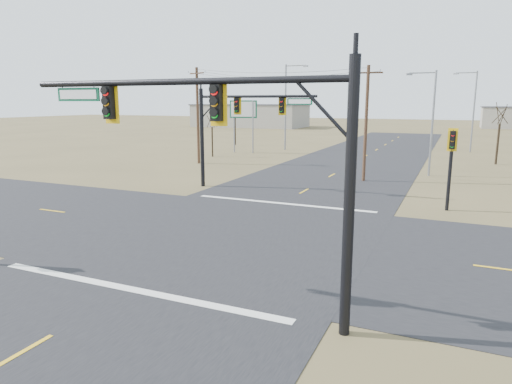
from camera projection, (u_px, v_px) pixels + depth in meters
ground at (230, 234)px, 22.69m from camera, size 320.00×320.00×0.00m
road_ew at (230, 234)px, 22.69m from camera, size 160.00×14.00×0.02m
road_ns at (230, 234)px, 22.69m from camera, size 14.00×160.00×0.02m
stop_bar_near at (132, 289)px, 15.96m from camera, size 12.00×0.40×0.01m
stop_bar_far at (283, 203)px, 29.41m from camera, size 12.00×0.40×0.01m
mast_arm_near at (230, 134)px, 13.32m from camera, size 11.11×0.41×7.67m
mast_arm_far at (236, 117)px, 33.40m from camera, size 9.18×0.54×7.44m
pedestal_signal_ne at (451, 152)px, 26.88m from camera, size 0.57×0.51×4.98m
utility_pole_near at (366, 122)px, 36.93m from camera, size 2.27×0.49×9.33m
utility_pole_far at (198, 115)px, 47.65m from camera, size 2.26×1.12×9.93m
highway_sign at (243, 116)px, 58.03m from camera, size 3.47×0.81×6.63m
streetlight_a at (430, 118)px, 39.63m from camera, size 2.55×0.40×9.12m
streetlight_b at (472, 107)px, 58.28m from camera, size 2.88×0.46×10.27m
streetlight_c at (287, 103)px, 60.95m from camera, size 3.16×0.40×11.29m
bare_tree_a at (212, 120)px, 53.77m from camera, size 2.71×2.71×5.50m
bare_tree_b at (235, 111)px, 68.27m from camera, size 3.09×3.09×6.38m
bare_tree_c at (501, 113)px, 46.91m from camera, size 3.58×3.58×6.77m
warehouse_left at (250, 116)px, 118.75m from camera, size 28.00×14.00×5.50m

